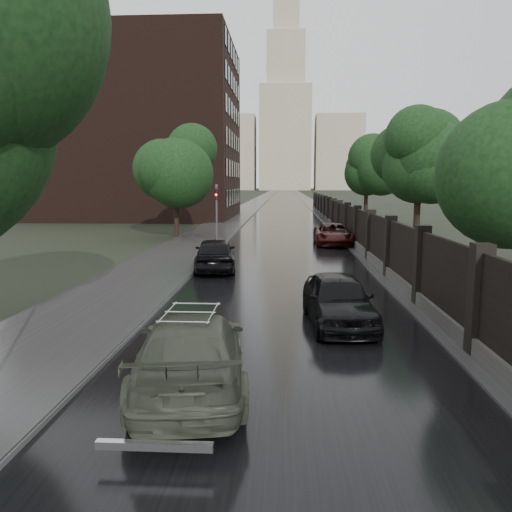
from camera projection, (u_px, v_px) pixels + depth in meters
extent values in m
plane|color=black|center=(280.00, 469.00, 7.17)|extent=(800.00, 800.00, 0.00)
cube|color=black|center=(285.00, 194.00, 194.86)|extent=(8.00, 420.00, 0.02)
cube|color=#2D2D2D|center=(269.00, 194.00, 195.20)|extent=(4.00, 420.00, 0.16)
cube|color=#2D2D2D|center=(299.00, 194.00, 194.55)|extent=(3.00, 420.00, 0.08)
cube|color=#383533|center=(344.00, 233.00, 38.49)|extent=(0.40, 75.00, 0.50)
cube|color=black|center=(344.00, 217.00, 38.31)|extent=(0.15, 75.00, 2.00)
cube|color=black|center=(315.00, 201.00, 75.87)|extent=(0.45, 0.45, 2.70)
cylinder|color=black|center=(176.00, 199.00, 36.84)|extent=(0.36, 0.36, 5.85)
sphere|color=black|center=(175.00, 167.00, 36.50)|extent=(4.25, 4.25, 4.25)
cylinder|color=black|center=(417.00, 207.00, 28.08)|extent=(0.36, 0.36, 5.53)
sphere|color=black|center=(419.00, 167.00, 27.76)|extent=(4.08, 4.08, 4.08)
cylinder|color=black|center=(366.00, 198.00, 45.86)|extent=(0.36, 0.36, 5.53)
sphere|color=black|center=(367.00, 173.00, 45.54)|extent=(4.08, 4.08, 4.08)
cylinder|color=#59595E|center=(217.00, 224.00, 31.90)|extent=(0.12, 0.12, 3.00)
imported|color=#59595E|center=(216.00, 192.00, 31.61)|extent=(0.16, 0.20, 1.00)
sphere|color=#FF0C0C|center=(216.00, 195.00, 31.48)|extent=(0.14, 0.14, 0.14)
cube|color=black|center=(131.00, 132.00, 58.12)|extent=(24.00, 18.00, 20.00)
cube|color=tan|center=(232.00, 153.00, 302.17)|extent=(28.00, 22.00, 44.00)
cube|color=tan|center=(339.00, 153.00, 298.53)|extent=(28.00, 22.00, 44.00)
cube|color=tan|center=(285.00, 140.00, 299.19)|extent=(30.00, 30.00, 60.00)
cube|color=tan|center=(286.00, 70.00, 293.41)|extent=(22.00, 22.00, 40.00)
cube|color=tan|center=(286.00, 16.00, 289.07)|extent=(15.00, 15.00, 30.00)
imported|color=#414638|center=(191.00, 352.00, 9.88)|extent=(2.81, 5.47, 1.52)
imported|color=black|center=(215.00, 254.00, 23.31)|extent=(2.40, 4.81, 1.57)
imported|color=black|center=(338.00, 300.00, 14.35)|extent=(2.10, 4.53, 1.50)
imported|color=black|center=(333.00, 234.00, 33.04)|extent=(2.39, 5.17, 1.44)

